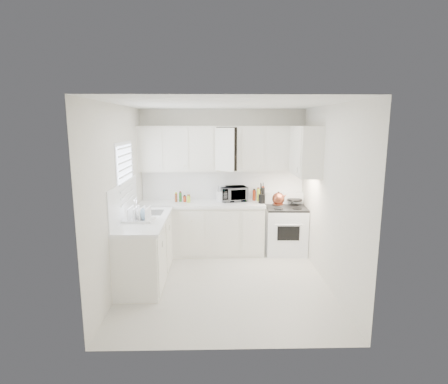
{
  "coord_description": "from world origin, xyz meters",
  "views": [
    {
      "loc": [
        -0.13,
        -4.98,
        2.33
      ],
      "look_at": [
        0.0,
        0.7,
        1.25
      ],
      "focal_mm": 28.64,
      "sensor_mm": 36.0,
      "label": 1
    }
  ],
  "objects_px": {
    "microwave": "(233,192)",
    "stove": "(286,224)",
    "utensil_crock": "(262,193)",
    "rice_cooker": "(222,195)",
    "dish_rack": "(139,213)",
    "tea_kettle": "(278,198)"
  },
  "relations": [
    {
      "from": "tea_kettle",
      "to": "rice_cooker",
      "type": "distance_m",
      "value": 1.01
    },
    {
      "from": "rice_cooker",
      "to": "microwave",
      "type": "bearing_deg",
      "value": 9.59
    },
    {
      "from": "stove",
      "to": "tea_kettle",
      "type": "relative_size",
      "value": 4.07
    },
    {
      "from": "utensil_crock",
      "to": "microwave",
      "type": "bearing_deg",
      "value": 157.26
    },
    {
      "from": "dish_rack",
      "to": "stove",
      "type": "bearing_deg",
      "value": 31.79
    },
    {
      "from": "stove",
      "to": "rice_cooker",
      "type": "relative_size",
      "value": 5.01
    },
    {
      "from": "stove",
      "to": "dish_rack",
      "type": "height_order",
      "value": "dish_rack"
    },
    {
      "from": "microwave",
      "to": "utensil_crock",
      "type": "relative_size",
      "value": 1.25
    },
    {
      "from": "microwave",
      "to": "rice_cooker",
      "type": "xyz_separation_m",
      "value": [
        -0.2,
        -0.02,
        -0.05
      ]
    },
    {
      "from": "microwave",
      "to": "dish_rack",
      "type": "distance_m",
      "value": 1.97
    },
    {
      "from": "tea_kettle",
      "to": "utensil_crock",
      "type": "xyz_separation_m",
      "value": [
        -0.28,
        0.09,
        0.08
      ]
    },
    {
      "from": "stove",
      "to": "microwave",
      "type": "distance_m",
      "value": 1.12
    },
    {
      "from": "rice_cooker",
      "to": "utensil_crock",
      "type": "distance_m",
      "value": 0.72
    },
    {
      "from": "tea_kettle",
      "to": "microwave",
      "type": "relative_size",
      "value": 0.57
    },
    {
      "from": "microwave",
      "to": "utensil_crock",
      "type": "height_order",
      "value": "utensil_crock"
    },
    {
      "from": "stove",
      "to": "dish_rack",
      "type": "distance_m",
      "value": 2.73
    },
    {
      "from": "microwave",
      "to": "stove",
      "type": "bearing_deg",
      "value": -21.52
    },
    {
      "from": "stove",
      "to": "rice_cooker",
      "type": "distance_m",
      "value": 1.27
    },
    {
      "from": "microwave",
      "to": "dish_rack",
      "type": "relative_size",
      "value": 1.13
    },
    {
      "from": "stove",
      "to": "microwave",
      "type": "xyz_separation_m",
      "value": [
        -0.96,
        0.14,
        0.56
      ]
    },
    {
      "from": "tea_kettle",
      "to": "dish_rack",
      "type": "relative_size",
      "value": 0.64
    },
    {
      "from": "microwave",
      "to": "dish_rack",
      "type": "bearing_deg",
      "value": -150.18
    }
  ]
}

